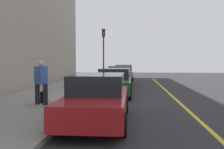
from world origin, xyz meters
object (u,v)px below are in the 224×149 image
parked_car_red (98,98)px  rolling_suitcase (44,97)px  parked_car_silver (124,72)px  pedestrian_blue_coat (41,81)px  traffic_light_pole (104,46)px  parked_car_green (115,82)px  parked_car_maroon (120,76)px

parked_car_red → rolling_suitcase: 3.70m
parked_car_silver → pedestrian_blue_coat: bearing=-10.1°
traffic_light_pole → rolling_suitcase: 12.37m
parked_car_silver → rolling_suitcase: size_ratio=5.35×
parked_car_silver → rolling_suitcase: bearing=-10.6°
parked_car_red → traffic_light_pole: traffic_light_pole is taller
parked_car_silver → parked_car_green: 11.68m
parked_car_green → traffic_light_pole: (-8.34, -1.60, 2.48)m
parked_car_maroon → pedestrian_blue_coat: pedestrian_blue_coat is taller
parked_car_silver → parked_car_maroon: 6.14m
parked_car_silver → rolling_suitcase: (15.32, -2.86, -0.36)m
parked_car_maroon → parked_car_red: (11.71, -0.09, 0.00)m
parked_car_green → traffic_light_pole: bearing=-169.2°
rolling_suitcase → parked_car_silver: bearing=169.4°
parked_car_silver → parked_car_maroon: size_ratio=1.09×
parked_car_silver → pedestrian_blue_coat: (15.79, -2.80, 0.35)m
parked_car_maroon → rolling_suitcase: 9.59m
parked_car_silver → pedestrian_blue_coat: 16.04m
parked_car_green → pedestrian_blue_coat: 4.94m
parked_car_maroon → traffic_light_pole: bearing=-150.4°
parked_car_silver → parked_car_maroon: same height
parked_car_maroon → parked_car_red: 11.71m
parked_car_red → traffic_light_pole: 14.80m
parked_car_silver → parked_car_maroon: (6.14, -0.10, -0.00)m
parked_car_silver → pedestrian_blue_coat: size_ratio=2.52×
traffic_light_pole → parked_car_maroon: bearing=29.6°
parked_car_green → pedestrian_blue_coat: size_ratio=2.65×
pedestrian_blue_coat → rolling_suitcase: 0.86m
rolling_suitcase → parked_car_red: bearing=46.4°
traffic_light_pole → rolling_suitcase: (11.98, -1.17, -2.84)m
traffic_light_pole → parked_car_green: bearing=10.8°
parked_car_green → rolling_suitcase: parked_car_green is taller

